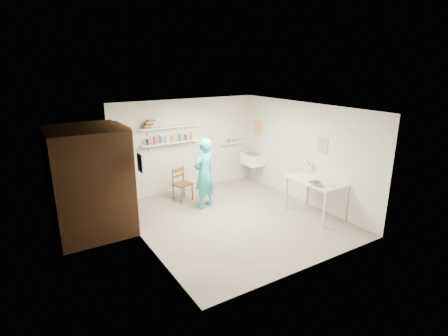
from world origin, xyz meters
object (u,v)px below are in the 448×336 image
man (204,174)px  desk_lamp (308,164)px  work_table (315,198)px  wall_clock (203,160)px  belfast_sink (253,159)px  wooden_chair (183,184)px

man → desk_lamp: man is taller
man → work_table: bearing=117.8°
wall_clock → work_table: 2.69m
wall_clock → work_table: size_ratio=0.24×
belfast_sink → wall_clock: (-1.89, -0.58, 0.39)m
work_table → desk_lamp: desk_lamp is taller
man → wall_clock: bearing=-129.8°
man → wall_clock: (0.07, 0.21, 0.27)m
desk_lamp → wooden_chair: bearing=141.8°
man → wall_clock: size_ratio=5.56×
wooden_chair → belfast_sink: bearing=-11.0°
belfast_sink → man: man is taller
man → work_table: (1.86, -1.69, -0.41)m
wooden_chair → desk_lamp: (2.33, -1.83, 0.62)m
wall_clock → wooden_chair: bearing=108.6°
wall_clock → work_table: (1.78, -1.90, -0.68)m
wall_clock → man: bearing=-129.8°
belfast_sink → desk_lamp: bearing=-87.3°
work_table → man: bearing=137.7°
man → desk_lamp: (2.06, -1.20, 0.22)m
wall_clock → work_table: bearing=-66.7°
man → desk_lamp: bearing=129.9°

